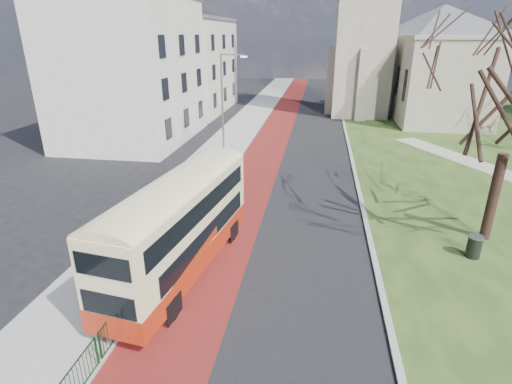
# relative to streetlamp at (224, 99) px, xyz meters

# --- Properties ---
(ground) EXTENTS (160.00, 160.00, 0.00)m
(ground) POSITION_rel_streetlamp_xyz_m (4.35, -18.00, -4.59)
(ground) COLOR black
(ground) RESTS_ON ground
(road_carriageway) EXTENTS (9.00, 120.00, 0.01)m
(road_carriageway) POSITION_rel_streetlamp_xyz_m (5.85, 2.00, -4.59)
(road_carriageway) COLOR black
(road_carriageway) RESTS_ON ground
(bus_lane) EXTENTS (3.40, 120.00, 0.01)m
(bus_lane) POSITION_rel_streetlamp_xyz_m (3.15, 2.00, -4.59)
(bus_lane) COLOR #591414
(bus_lane) RESTS_ON ground
(pavement_west) EXTENTS (4.00, 120.00, 0.12)m
(pavement_west) POSITION_rel_streetlamp_xyz_m (-0.65, 2.00, -4.53)
(pavement_west) COLOR gray
(pavement_west) RESTS_ON ground
(kerb_west) EXTENTS (0.25, 120.00, 0.13)m
(kerb_west) POSITION_rel_streetlamp_xyz_m (1.35, 2.00, -4.53)
(kerb_west) COLOR #999993
(kerb_west) RESTS_ON ground
(kerb_east) EXTENTS (0.25, 80.00, 0.13)m
(kerb_east) POSITION_rel_streetlamp_xyz_m (10.45, 4.00, -4.53)
(kerb_east) COLOR #999993
(kerb_east) RESTS_ON ground
(pedestrian_railing) EXTENTS (0.07, 24.00, 1.12)m
(pedestrian_railing) POSITION_rel_streetlamp_xyz_m (1.40, -14.00, -4.04)
(pedestrian_railing) COLOR #0C3616
(pedestrian_railing) RESTS_ON ground
(street_block_near) EXTENTS (10.30, 14.30, 13.00)m
(street_block_near) POSITION_rel_streetlamp_xyz_m (-9.65, 4.00, 1.92)
(street_block_near) COLOR beige
(street_block_near) RESTS_ON ground
(street_block_far) EXTENTS (10.30, 16.30, 11.50)m
(street_block_far) POSITION_rel_streetlamp_xyz_m (-9.65, 20.00, 1.17)
(street_block_far) COLOR beige
(street_block_far) RESTS_ON ground
(streetlamp) EXTENTS (2.13, 0.18, 8.00)m
(streetlamp) POSITION_rel_streetlamp_xyz_m (0.00, 0.00, 0.00)
(streetlamp) COLOR gray
(streetlamp) RESTS_ON pavement_west
(bus) EXTENTS (3.57, 9.94, 4.06)m
(bus) POSITION_rel_streetlamp_xyz_m (2.26, -17.69, -2.27)
(bus) COLOR #A2250F
(bus) RESTS_ON ground
(litter_bin) EXTENTS (0.75, 0.75, 1.06)m
(litter_bin) POSITION_rel_streetlamp_xyz_m (14.88, -14.58, -4.02)
(litter_bin) COLOR black
(litter_bin) RESTS_ON grass_green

